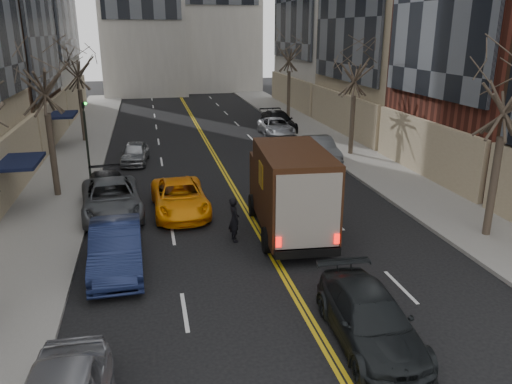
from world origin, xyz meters
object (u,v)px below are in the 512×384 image
(ups_truck, at_px, (290,191))
(observer_sedan, at_px, (370,319))
(taxi, at_px, (180,197))
(pedestrian, at_px, (234,219))

(ups_truck, height_order, observer_sedan, ups_truck)
(taxi, height_order, pedestrian, pedestrian)
(taxi, bearing_deg, pedestrian, -65.15)
(pedestrian, bearing_deg, observer_sedan, -170.70)
(taxi, bearing_deg, observer_sedan, -71.17)
(observer_sedan, bearing_deg, ups_truck, 93.12)
(ups_truck, bearing_deg, observer_sedan, -85.50)
(observer_sedan, distance_m, taxi, 11.87)
(observer_sedan, xyz_separation_m, pedestrian, (-2.34, 7.41, 0.20))
(observer_sedan, distance_m, pedestrian, 7.77)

